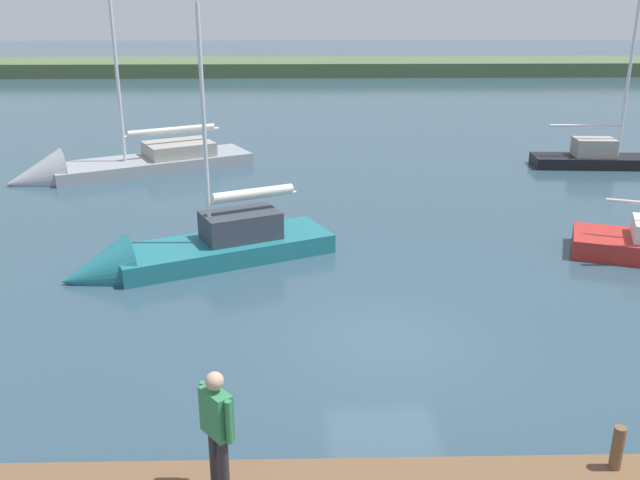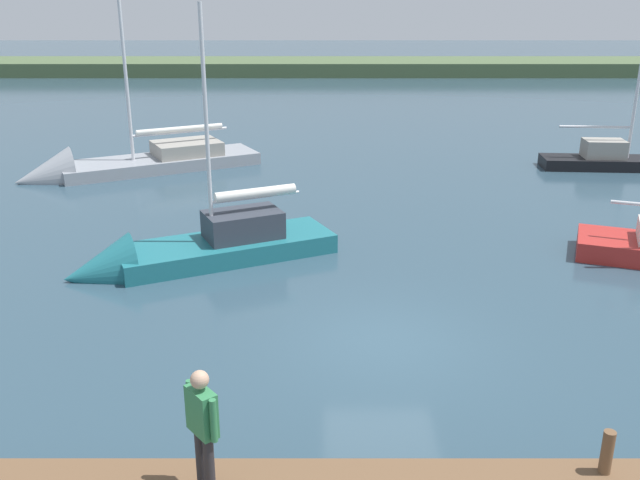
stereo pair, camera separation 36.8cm
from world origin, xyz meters
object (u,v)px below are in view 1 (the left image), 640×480
object	(u,v)px
sailboat_outer_mooring	(112,170)
person_on_dock	(217,424)
sailboat_inner_slip	(624,162)
mooring_post_near	(617,448)
sailboat_mid_channel	(184,258)

from	to	relation	value
sailboat_outer_mooring	person_on_dock	size ratio (longest dim) A/B	5.43
sailboat_inner_slip	person_on_dock	bearing A→B (deg)	-121.35
mooring_post_near	person_on_dock	distance (m)	5.48
sailboat_inner_slip	sailboat_outer_mooring	world-z (taller)	sailboat_outer_mooring
sailboat_outer_mooring	sailboat_inner_slip	bearing A→B (deg)	154.71
mooring_post_near	sailboat_outer_mooring	xyz separation A→B (m)	(12.06, -19.55, -0.83)
sailboat_inner_slip	person_on_dock	size ratio (longest dim) A/B	4.45
sailboat_inner_slip	person_on_dock	distance (m)	25.34
mooring_post_near	person_on_dock	bearing A→B (deg)	3.65
sailboat_inner_slip	sailboat_outer_mooring	xyz separation A→B (m)	(21.25, 0.75, -0.05)
sailboat_mid_channel	person_on_dock	size ratio (longest dim) A/B	4.26
sailboat_outer_mooring	sailboat_mid_channel	bearing A→B (deg)	86.93
sailboat_outer_mooring	person_on_dock	bearing A→B (deg)	81.13
mooring_post_near	person_on_dock	world-z (taller)	person_on_dock
mooring_post_near	sailboat_inner_slip	xyz separation A→B (m)	(-9.19, -20.31, -0.79)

